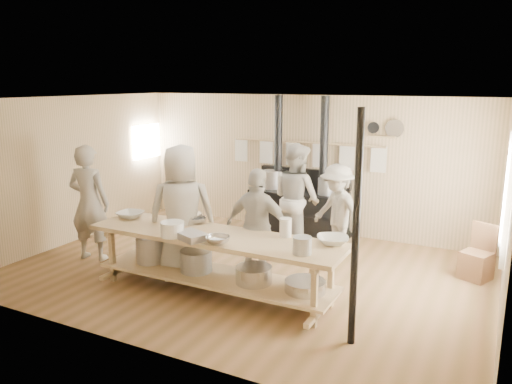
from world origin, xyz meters
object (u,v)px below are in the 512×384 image
prep_table (214,257)px  cook_by_window (337,212)px  cook_far_left (89,203)px  cook_left (296,198)px  roasting_pan (191,236)px  stove (298,208)px  chair (477,263)px  cook_right (258,228)px  cook_center (182,213)px

prep_table → cook_by_window: size_ratio=2.31×
cook_far_left → cook_left: size_ratio=1.01×
prep_table → roasting_pan: roasting_pan is taller
cook_far_left → cook_by_window: size_ratio=1.21×
stove → prep_table: stove is taller
cook_left → cook_by_window: bearing=-148.0°
prep_table → chair: (3.17, 2.19, -0.28)m
cook_right → chair: bearing=-149.7°
prep_table → cook_far_left: (-2.50, 0.27, 0.42)m
cook_left → cook_by_window: cook_left is taller
roasting_pan → chair: bearing=37.4°
cook_by_window → chair: size_ratio=1.89×
cook_far_left → cook_center: (1.82, -0.01, 0.05)m
prep_table → cook_left: 2.16m
cook_right → chair: cook_right is taller
prep_table → cook_center: (-0.68, 0.25, 0.48)m
roasting_pan → cook_far_left: bearing=165.9°
chair → cook_left: bearing=-154.4°
prep_table → cook_far_left: cook_far_left is taller
stove → roasting_pan: bearing=-92.3°
stove → cook_left: stove is taller
prep_table → cook_left: cook_left is taller
cook_right → stove: bearing=-81.4°
chair → roasting_pan: bearing=-118.9°
cook_right → cook_by_window: size_ratio=1.08×
prep_table → cook_far_left: 2.55m
cook_by_window → roasting_pan: (-1.17, -2.45, 0.12)m
stove → cook_by_window: (1.03, -0.89, 0.26)m
cook_far_left → cook_center: bearing=167.0°
cook_by_window → roasting_pan: cook_by_window is taller
cook_far_left → cook_by_window: (3.54, 1.86, -0.16)m
prep_table → stove: bearing=90.0°
cook_far_left → cook_center: 1.82m
cook_left → roasting_pan: 2.47m
cook_center → roasting_pan: cook_center is taller
stove → cook_left: (0.33, -0.92, 0.41)m
stove → cook_far_left: stove is taller
prep_table → roasting_pan: (-0.13, -0.33, 0.38)m
prep_table → cook_left: (0.33, 2.10, 0.41)m
cook_far_left → stove: bearing=-144.9°
cook_right → cook_center: bearing=14.6°
cook_left → roasting_pan: cook_left is taller
cook_center → roasting_pan: (0.55, -0.58, -0.10)m
prep_table → cook_center: 0.87m
prep_table → cook_left: size_ratio=1.93×
stove → cook_left: size_ratio=1.40×
cook_far_left → cook_right: (2.90, 0.28, -0.10)m
cook_left → chair: (2.83, 0.09, -0.69)m
stove → cook_right: bearing=-80.9°
cook_center → cook_by_window: (1.72, 1.87, -0.22)m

